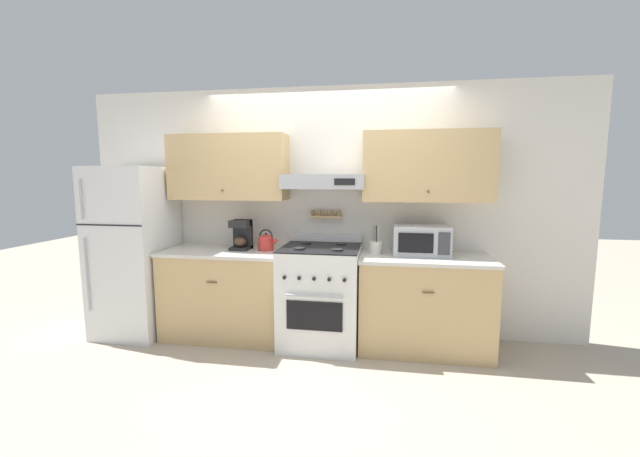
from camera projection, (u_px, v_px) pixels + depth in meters
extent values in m
plane|color=#B2A38E|center=(315.00, 356.00, 3.61)|extent=(16.00, 16.00, 0.00)
cube|color=silver|center=(327.00, 212.00, 4.13)|extent=(5.20, 0.08, 2.55)
cube|color=tan|center=(229.00, 167.00, 4.03)|extent=(1.21, 0.33, 0.66)
sphere|color=brown|center=(222.00, 191.00, 3.89)|extent=(0.02, 0.02, 0.02)
cube|color=tan|center=(427.00, 167.00, 3.71)|extent=(1.20, 0.33, 0.66)
sphere|color=brown|center=(428.00, 192.00, 3.56)|extent=(0.02, 0.02, 0.02)
cube|color=#ADAFB5|center=(324.00, 182.00, 3.87)|extent=(0.81, 0.37, 0.14)
cube|color=black|center=(345.00, 182.00, 3.65)|extent=(0.19, 0.01, 0.06)
cube|color=tan|center=(326.00, 217.00, 4.06)|extent=(0.34, 0.07, 0.02)
cylinder|color=olive|center=(313.00, 213.00, 4.08)|extent=(0.03, 0.03, 0.06)
cylinder|color=olive|center=(319.00, 213.00, 4.06)|extent=(0.03, 0.03, 0.06)
cylinder|color=olive|center=(326.00, 213.00, 4.05)|extent=(0.03, 0.03, 0.06)
cylinder|color=olive|center=(332.00, 213.00, 4.04)|extent=(0.03, 0.03, 0.06)
cylinder|color=olive|center=(339.00, 213.00, 4.03)|extent=(0.03, 0.03, 0.06)
cube|color=tan|center=(226.00, 294.00, 4.05)|extent=(1.21, 0.64, 0.87)
cube|color=silver|center=(225.00, 251.00, 3.99)|extent=(1.24, 0.66, 0.03)
cylinder|color=brown|center=(212.00, 283.00, 3.70)|extent=(0.10, 0.01, 0.01)
cube|color=tan|center=(424.00, 305.00, 3.72)|extent=(1.20, 0.64, 0.87)
cube|color=silver|center=(426.00, 258.00, 3.67)|extent=(1.22, 0.66, 0.03)
cylinder|color=brown|center=(428.00, 293.00, 3.37)|extent=(0.10, 0.01, 0.01)
cube|color=white|center=(321.00, 296.00, 3.84)|extent=(0.75, 0.70, 0.96)
cube|color=black|center=(314.00, 316.00, 3.51)|extent=(0.51, 0.01, 0.27)
cylinder|color=#ADAFB5|center=(314.00, 296.00, 3.46)|extent=(0.52, 0.02, 0.02)
cube|color=black|center=(321.00, 247.00, 3.78)|extent=(0.75, 0.70, 0.01)
cylinder|color=#232326|center=(299.00, 249.00, 3.64)|extent=(0.11, 0.11, 0.02)
cylinder|color=#232326|center=(337.00, 250.00, 3.59)|extent=(0.11, 0.11, 0.02)
cylinder|color=#232326|center=(306.00, 243.00, 3.97)|extent=(0.11, 0.11, 0.02)
cylinder|color=#232326|center=(341.00, 244.00, 3.91)|extent=(0.11, 0.11, 0.02)
cylinder|color=black|center=(284.00, 278.00, 3.50)|extent=(0.03, 0.02, 0.03)
cylinder|color=black|center=(299.00, 278.00, 3.48)|extent=(0.03, 0.02, 0.03)
cylinder|color=black|center=(314.00, 279.00, 3.45)|extent=(0.03, 0.02, 0.03)
cylinder|color=black|center=(329.00, 280.00, 3.43)|extent=(0.03, 0.02, 0.03)
cylinder|color=black|center=(344.00, 280.00, 3.41)|extent=(0.03, 0.02, 0.03)
cube|color=white|center=(326.00, 238.00, 4.10)|extent=(0.75, 0.04, 0.08)
cube|color=white|center=(135.00, 251.00, 4.10)|extent=(0.69, 0.73, 1.74)
cube|color=black|center=(109.00, 225.00, 3.70)|extent=(0.69, 0.01, 0.01)
cylinder|color=#ADAFB5|center=(81.00, 199.00, 3.70)|extent=(0.02, 0.02, 0.38)
cylinder|color=#ADAFB5|center=(87.00, 275.00, 3.80)|extent=(0.02, 0.02, 0.73)
cylinder|color=red|center=(266.00, 244.00, 3.96)|extent=(0.16, 0.16, 0.12)
ellipsoid|color=red|center=(266.00, 238.00, 3.96)|extent=(0.15, 0.15, 0.07)
sphere|color=black|center=(266.00, 234.00, 3.95)|extent=(0.02, 0.02, 0.02)
cylinder|color=red|center=(273.00, 243.00, 3.95)|extent=(0.10, 0.03, 0.08)
torus|color=black|center=(266.00, 236.00, 3.95)|extent=(0.14, 0.01, 0.14)
cube|color=black|center=(241.00, 248.00, 4.01)|extent=(0.19, 0.21, 0.03)
cube|color=black|center=(243.00, 234.00, 4.06)|extent=(0.19, 0.08, 0.30)
cube|color=black|center=(240.00, 224.00, 3.97)|extent=(0.19, 0.17, 0.07)
ellipsoid|color=#4C3323|center=(240.00, 242.00, 3.99)|extent=(0.12, 0.12, 0.11)
cube|color=#ADAFB5|center=(421.00, 240.00, 3.72)|extent=(0.52, 0.35, 0.28)
cube|color=black|center=(416.00, 243.00, 3.56)|extent=(0.31, 0.01, 0.18)
cube|color=#38383D|center=(444.00, 244.00, 3.52)|extent=(0.10, 0.01, 0.20)
cylinder|color=silver|center=(376.00, 248.00, 3.78)|extent=(0.11, 0.11, 0.12)
cylinder|color=olive|center=(374.00, 234.00, 3.76)|extent=(0.01, 0.05, 0.16)
cylinder|color=#28282B|center=(376.00, 234.00, 3.77)|extent=(0.01, 0.04, 0.16)
cylinder|color=#B2B2B7|center=(378.00, 234.00, 3.77)|extent=(0.01, 0.03, 0.16)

